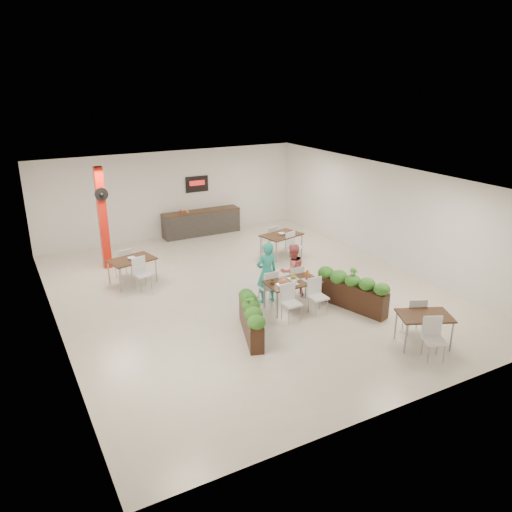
{
  "coord_description": "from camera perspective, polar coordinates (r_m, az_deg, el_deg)",
  "views": [
    {
      "loc": [
        -5.92,
        -11.5,
        5.71
      ],
      "look_at": [
        0.19,
        -0.22,
        1.1
      ],
      "focal_mm": 35.0,
      "sensor_mm": 36.0,
      "label": 1
    }
  ],
  "objects": [
    {
      "name": "diner_woman",
      "position": [
        13.61,
        4.15,
        -1.67
      ],
      "size": [
        0.73,
        0.57,
        1.5
      ],
      "primitive_type": "imported",
      "rotation": [
        0.0,
        0.0,
        3.13
      ],
      "color": "#E56666",
      "rests_on": "ground"
    },
    {
      "name": "main_table",
      "position": [
        12.93,
        4.16,
        -3.38
      ],
      "size": [
        1.41,
        1.63,
        0.92
      ],
      "rotation": [
        0.0,
        0.0,
        -0.01
      ],
      "color": "black",
      "rests_on": "ground"
    },
    {
      "name": "service_counter",
      "position": [
        19.22,
        -6.26,
        3.89
      ],
      "size": [
        3.0,
        0.64,
        2.2
      ],
      "color": "#292725",
      "rests_on": "ground"
    },
    {
      "name": "room_shell",
      "position": [
        13.45,
        -1.18,
        3.79
      ],
      "size": [
        10.1,
        12.1,
        3.22
      ],
      "color": "white",
      "rests_on": "ground"
    },
    {
      "name": "planter_right",
      "position": [
        13.18,
        10.93,
        -3.82
      ],
      "size": [
        0.89,
        2.05,
        1.11
      ],
      "rotation": [
        0.0,
        0.0,
        1.86
      ],
      "color": "black",
      "rests_on": "ground"
    },
    {
      "name": "red_column",
      "position": [
        16.09,
        -17.11,
        4.24
      ],
      "size": [
        0.4,
        0.41,
        3.2
      ],
      "color": "red",
      "rests_on": "ground"
    },
    {
      "name": "side_table_a",
      "position": [
        14.9,
        -14.0,
        -0.75
      ],
      "size": [
        1.41,
        1.67,
        0.92
      ],
      "rotation": [
        0.0,
        0.0,
        0.22
      ],
      "color": "black",
      "rests_on": "ground"
    },
    {
      "name": "diner_man",
      "position": [
        13.19,
        1.23,
        -1.91
      ],
      "size": [
        0.62,
        0.41,
        1.68
      ],
      "primitive_type": "imported",
      "rotation": [
        0.0,
        0.0,
        3.13
      ],
      "color": "teal",
      "rests_on": "ground"
    },
    {
      "name": "side_table_b",
      "position": [
        16.75,
        2.93,
        2.12
      ],
      "size": [
        1.49,
        1.67,
        0.92
      ],
      "rotation": [
        0.0,
        0.0,
        0.25
      ],
      "color": "black",
      "rests_on": "ground"
    },
    {
      "name": "side_table_c",
      "position": [
        11.78,
        18.68,
        -6.95
      ],
      "size": [
        1.36,
        1.65,
        0.92
      ],
      "rotation": [
        0.0,
        0.0,
        -0.43
      ],
      "color": "black",
      "rests_on": "ground"
    },
    {
      "name": "planter_left",
      "position": [
        11.64,
        -0.59,
        -6.75
      ],
      "size": [
        0.92,
        1.89,
        1.03
      ],
      "rotation": [
        0.0,
        0.0,
        1.24
      ],
      "color": "black",
      "rests_on": "ground"
    },
    {
      "name": "ground",
      "position": [
        14.14,
        -1.12,
        -4.06
      ],
      "size": [
        12.0,
        12.0,
        0.0
      ],
      "primitive_type": "plane",
      "color": "beige",
      "rests_on": "ground"
    }
  ]
}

